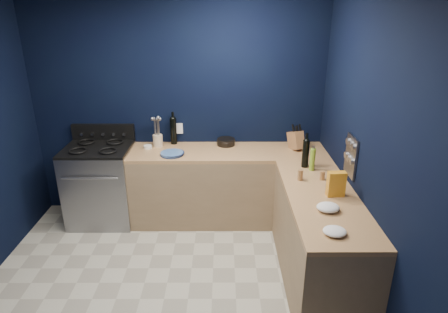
{
  "coord_description": "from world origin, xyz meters",
  "views": [
    {
      "loc": [
        0.54,
        -2.77,
        2.49
      ],
      "look_at": [
        0.55,
        1.0,
        1.0
      ],
      "focal_mm": 30.77,
      "sensor_mm": 36.0,
      "label": 1
    }
  ],
  "objects_px": {
    "gas_range": "(102,185)",
    "utensil_crock": "(158,141)",
    "plate_stack": "(172,154)",
    "knife_block": "(296,140)",
    "crouton_bag": "(336,184)"
  },
  "relations": [
    {
      "from": "gas_range",
      "to": "utensil_crock",
      "type": "xyz_separation_m",
      "value": [
        0.68,
        0.17,
        0.51
      ]
    },
    {
      "from": "plate_stack",
      "to": "utensil_crock",
      "type": "relative_size",
      "value": 1.8
    },
    {
      "from": "utensil_crock",
      "to": "knife_block",
      "type": "bearing_deg",
      "value": -3.13
    },
    {
      "from": "gas_range",
      "to": "knife_block",
      "type": "relative_size",
      "value": 4.39
    },
    {
      "from": "plate_stack",
      "to": "utensil_crock",
      "type": "height_order",
      "value": "utensil_crock"
    },
    {
      "from": "gas_range",
      "to": "knife_block",
      "type": "bearing_deg",
      "value": 2.09
    },
    {
      "from": "utensil_crock",
      "to": "knife_block",
      "type": "height_order",
      "value": "knife_block"
    },
    {
      "from": "utensil_crock",
      "to": "knife_block",
      "type": "xyz_separation_m",
      "value": [
        1.65,
        -0.09,
        0.03
      ]
    },
    {
      "from": "knife_block",
      "to": "gas_range",
      "type": "bearing_deg",
      "value": 159.22
    },
    {
      "from": "gas_range",
      "to": "plate_stack",
      "type": "xyz_separation_m",
      "value": [
        0.89,
        -0.12,
        0.46
      ]
    },
    {
      "from": "utensil_crock",
      "to": "gas_range",
      "type": "bearing_deg",
      "value": -165.66
    },
    {
      "from": "crouton_bag",
      "to": "gas_range",
      "type": "bearing_deg",
      "value": 151.11
    },
    {
      "from": "gas_range",
      "to": "crouton_bag",
      "type": "distance_m",
      "value": 2.77
    },
    {
      "from": "plate_stack",
      "to": "crouton_bag",
      "type": "distance_m",
      "value": 1.88
    },
    {
      "from": "crouton_bag",
      "to": "utensil_crock",
      "type": "bearing_deg",
      "value": 139.57
    }
  ]
}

